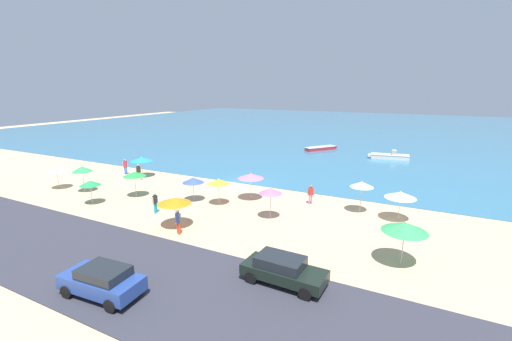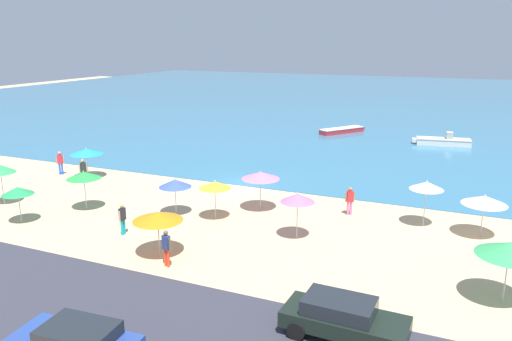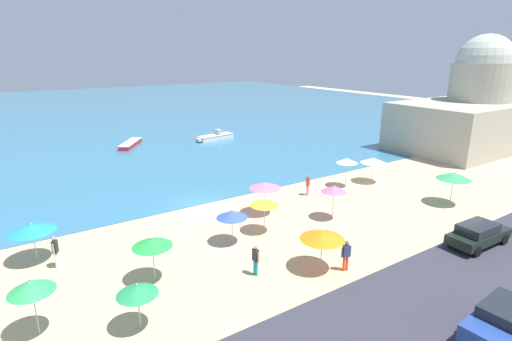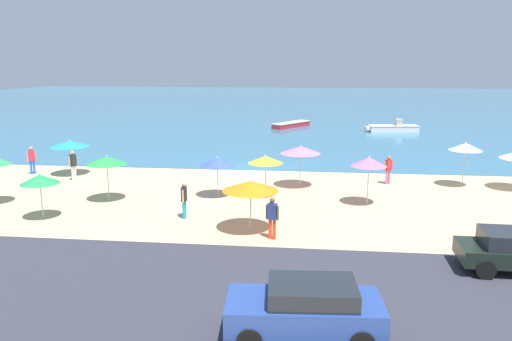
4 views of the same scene
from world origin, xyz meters
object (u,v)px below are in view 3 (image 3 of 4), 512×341
at_px(bather_1, 55,250).
at_px(parked_car_1, 504,320).
at_px(beach_umbrella_1, 322,235).
at_px(beach_umbrella_2, 264,202).
at_px(beach_umbrella_10, 454,176).
at_px(parked_car_2, 478,234).
at_px(beach_umbrella_8, 31,286).
at_px(beach_umbrella_0, 347,161).
at_px(beach_umbrella_4, 373,160).
at_px(skiff_offshore, 215,137).
at_px(beach_umbrella_5, 232,214).
at_px(beach_umbrella_9, 137,290).
at_px(bather_0, 308,184).
at_px(beach_umbrella_12, 265,185).
at_px(skiff_nearshore, 131,144).
at_px(beach_umbrella_6, 334,189).
at_px(harbor_fortress, 469,109).
at_px(bather_4, 346,254).
at_px(bather_2, 256,258).
at_px(beach_umbrella_7, 152,243).

xyz_separation_m(bather_1, parked_car_1, (14.22, -16.20, -0.19)).
relative_size(beach_umbrella_1, beach_umbrella_2, 1.03).
xyz_separation_m(beach_umbrella_10, parked_car_2, (-5.19, -4.85, -1.47)).
relative_size(beach_umbrella_8, beach_umbrella_10, 1.00).
bearing_deg(beach_umbrella_10, beach_umbrella_0, 116.37).
bearing_deg(beach_umbrella_4, skiff_offshore, 97.86).
distance_m(beach_umbrella_0, beach_umbrella_5, 14.09).
height_order(beach_umbrella_9, bather_0, beach_umbrella_9).
relative_size(beach_umbrella_12, parked_car_1, 0.59).
xyz_separation_m(beach_umbrella_12, parked_car_2, (7.78, -11.17, -1.36)).
distance_m(bather_1, skiff_nearshore, 29.23).
xyz_separation_m(beach_umbrella_6, skiff_nearshore, (-5.06, 30.08, -1.88)).
distance_m(bather_0, bather_1, 18.82).
height_order(bather_1, parked_car_1, bather_1).
relative_size(beach_umbrella_0, parked_car_1, 0.64).
bearing_deg(harbor_fortress, parked_car_1, -147.96).
bearing_deg(parked_car_2, beach_umbrella_1, 161.48).
bearing_deg(beach_umbrella_1, beach_umbrella_4, 31.52).
distance_m(beach_umbrella_2, beach_umbrella_8, 13.69).
distance_m(skiff_offshore, harbor_fortress, 31.30).
height_order(beach_umbrella_1, bather_4, beach_umbrella_1).
distance_m(beach_umbrella_0, beach_umbrella_9, 22.46).
bearing_deg(parked_car_2, beach_umbrella_4, 69.60).
bearing_deg(beach_umbrella_10, beach_umbrella_9, -177.68).
bearing_deg(beach_umbrella_2, beach_umbrella_5, -175.60).
bearing_deg(skiff_offshore, beach_umbrella_0, -89.07).
relative_size(parked_car_1, parked_car_2, 0.96).
bearing_deg(bather_4, bather_0, 59.15).
bearing_deg(beach_umbrella_8, bather_4, -13.61).
relative_size(beach_umbrella_8, harbor_fortress, 0.18).
relative_size(beach_umbrella_1, bather_2, 1.39).
bearing_deg(beach_umbrella_1, beach_umbrella_8, 168.93).
height_order(beach_umbrella_7, skiff_offshore, beach_umbrella_7).
bearing_deg(harbor_fortress, beach_umbrella_1, -161.26).
bearing_deg(harbor_fortress, skiff_offshore, 137.72).
height_order(beach_umbrella_1, bather_1, beach_umbrella_1).
distance_m(beach_umbrella_0, beach_umbrella_4, 2.94).
height_order(beach_umbrella_0, bather_1, beach_umbrella_0).
height_order(parked_car_2, skiff_offshore, parked_car_2).
xyz_separation_m(beach_umbrella_8, beach_umbrella_10, (28.12, -0.98, -0.01)).
relative_size(beach_umbrella_7, bather_1, 1.33).
xyz_separation_m(beach_umbrella_4, bather_1, (-25.85, -0.56, -0.98)).
xyz_separation_m(beach_umbrella_12, bather_2, (-5.12, -6.48, -1.20)).
bearing_deg(skiff_nearshore, beach_umbrella_10, -66.20).
height_order(beach_umbrella_4, beach_umbrella_5, beach_umbrella_4).
bearing_deg(skiff_nearshore, skiff_offshore, -12.76).
bearing_deg(skiff_nearshore, bather_0, -75.19).
bearing_deg(beach_umbrella_10, beach_umbrella_8, 178.01).
bearing_deg(skiff_nearshore, bather_1, -114.35).
bearing_deg(beach_umbrella_8, beach_umbrella_10, -1.99).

